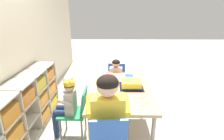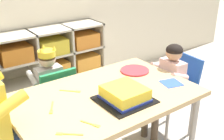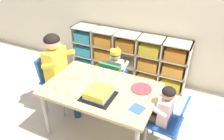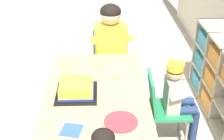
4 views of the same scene
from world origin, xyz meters
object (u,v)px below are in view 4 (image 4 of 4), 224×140
(paper_plate_stack, at_px, (121,122))
(fork_scattered_mid_table, at_px, (67,73))
(birthday_cake_on_tray, at_px, (76,89))
(classroom_chair_blue, at_px, (162,106))
(fork_near_cake_tray, at_px, (116,78))
(activity_table, at_px, (96,96))
(fork_near_child_seat, at_px, (68,65))
(classroom_chair_adult_side, at_px, (110,61))
(adult_helper_seated, at_px, (111,48))
(fork_by_napkin, at_px, (101,66))
(child_with_crown, at_px, (178,93))

(paper_plate_stack, distance_m, fork_scattered_mid_table, 0.78)
(birthday_cake_on_tray, height_order, paper_plate_stack, birthday_cake_on_tray)
(classroom_chair_blue, distance_m, fork_near_cake_tray, 0.47)
(activity_table, xyz_separation_m, fork_near_cake_tray, (-0.16, 0.16, 0.06))
(paper_plate_stack, height_order, fork_near_cake_tray, paper_plate_stack)
(fork_near_child_seat, bearing_deg, classroom_chair_adult_side, 173.63)
(classroom_chair_adult_side, distance_m, fork_scattered_mid_table, 0.65)
(classroom_chair_blue, distance_m, fork_scattered_mid_table, 0.85)
(birthday_cake_on_tray, relative_size, paper_plate_stack, 1.44)
(birthday_cake_on_tray, bearing_deg, adult_helper_seated, 157.60)
(classroom_chair_adult_side, xyz_separation_m, fork_by_napkin, (0.40, -0.09, 0.16))
(fork_near_child_seat, bearing_deg, activity_table, 71.24)
(classroom_chair_blue, height_order, child_with_crown, child_with_crown)
(classroom_chair_adult_side, relative_size, fork_scattered_mid_table, 6.56)
(activity_table, distance_m, fork_scattered_mid_table, 0.36)
(activity_table, bearing_deg, fork_near_child_seat, -148.97)
(adult_helper_seated, relative_size, birthday_cake_on_tray, 3.37)
(fork_by_napkin, bearing_deg, adult_helper_seated, 100.38)
(child_with_crown, distance_m, fork_scattered_mid_table, 0.94)
(fork_scattered_mid_table, bearing_deg, classroom_chair_blue, -35.71)
(birthday_cake_on_tray, bearing_deg, child_with_crown, 101.38)
(activity_table, height_order, fork_near_cake_tray, fork_near_cake_tray)
(classroom_chair_blue, xyz_separation_m, fork_by_napkin, (-0.25, -0.52, 0.25))
(classroom_chair_blue, xyz_separation_m, adult_helper_seated, (-0.53, -0.42, 0.30))
(activity_table, bearing_deg, classroom_chair_blue, 101.77)
(classroom_chair_adult_side, height_order, fork_near_child_seat, classroom_chair_adult_side)
(paper_plate_stack, height_order, fork_near_child_seat, paper_plate_stack)
(child_with_crown, xyz_separation_m, paper_plate_stack, (0.52, -0.51, 0.13))
(classroom_chair_blue, xyz_separation_m, classroom_chair_adult_side, (-0.65, -0.43, 0.10))
(fork_scattered_mid_table, height_order, fork_near_cake_tray, same)
(activity_table, relative_size, classroom_chair_blue, 1.81)
(adult_helper_seated, height_order, fork_scattered_mid_table, adult_helper_seated)
(adult_helper_seated, bearing_deg, fork_by_napkin, -114.65)
(classroom_chair_adult_side, xyz_separation_m, paper_plate_stack, (1.17, 0.04, 0.16))
(classroom_chair_blue, relative_size, adult_helper_seated, 0.62)
(classroom_chair_blue, bearing_deg, fork_by_napkin, 65.25)
(classroom_chair_adult_side, relative_size, fork_near_cake_tray, 6.84)
(activity_table, distance_m, classroom_chair_blue, 0.60)
(fork_by_napkin, bearing_deg, paper_plate_stack, -49.65)
(activity_table, distance_m, fork_near_child_seat, 0.48)
(child_with_crown, xyz_separation_m, classroom_chair_adult_side, (-0.65, -0.54, -0.03))
(child_with_crown, xyz_separation_m, adult_helper_seated, (-0.53, -0.53, 0.17))
(adult_helper_seated, bearing_deg, fork_scattered_mid_table, -139.45)
(adult_helper_seated, xyz_separation_m, birthday_cake_on_tray, (0.70, -0.29, -0.01))
(child_with_crown, height_order, adult_helper_seated, adult_helper_seated)
(classroom_chair_blue, relative_size, fork_by_napkin, 5.26)
(classroom_chair_adult_side, relative_size, fork_by_napkin, 6.05)
(birthday_cake_on_tray, distance_m, fork_near_child_seat, 0.47)
(fork_near_cake_tray, relative_size, fork_near_child_seat, 0.96)
(fork_scattered_mid_table, distance_m, fork_near_cake_tray, 0.42)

